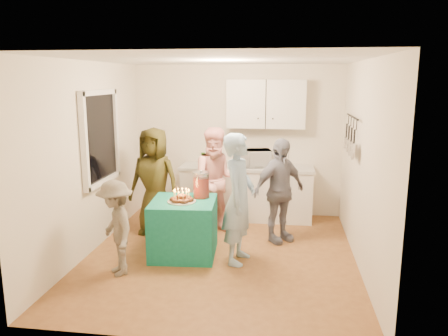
# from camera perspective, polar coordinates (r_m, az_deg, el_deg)

# --- Properties ---
(floor) EXTENTS (4.00, 4.00, 0.00)m
(floor) POSITION_cam_1_polar(r_m,az_deg,el_deg) (6.06, -0.47, -11.38)
(floor) COLOR brown
(floor) RESTS_ON ground
(ceiling) EXTENTS (4.00, 4.00, 0.00)m
(ceiling) POSITION_cam_1_polar(r_m,az_deg,el_deg) (5.58, -0.52, 13.99)
(ceiling) COLOR white
(ceiling) RESTS_ON floor
(back_wall) EXTENTS (3.60, 3.60, 0.00)m
(back_wall) POSITION_cam_1_polar(r_m,az_deg,el_deg) (7.64, 1.73, 3.58)
(back_wall) COLOR silver
(back_wall) RESTS_ON floor
(left_wall) EXTENTS (4.00, 4.00, 0.00)m
(left_wall) POSITION_cam_1_polar(r_m,az_deg,el_deg) (6.20, -17.17, 1.18)
(left_wall) COLOR silver
(left_wall) RESTS_ON floor
(right_wall) EXTENTS (4.00, 4.00, 0.00)m
(right_wall) POSITION_cam_1_polar(r_m,az_deg,el_deg) (5.70, 17.70, 0.26)
(right_wall) COLOR silver
(right_wall) RESTS_ON floor
(window_night) EXTENTS (0.04, 1.00, 1.20)m
(window_night) POSITION_cam_1_polar(r_m,az_deg,el_deg) (6.42, -15.94, 3.85)
(window_night) COLOR black
(window_night) RESTS_ON left_wall
(counter) EXTENTS (2.20, 0.58, 0.86)m
(counter) POSITION_cam_1_polar(r_m,az_deg,el_deg) (7.50, 2.96, -3.37)
(counter) COLOR white
(counter) RESTS_ON floor
(countertop) EXTENTS (2.24, 0.62, 0.05)m
(countertop) POSITION_cam_1_polar(r_m,az_deg,el_deg) (7.39, 3.00, 0.04)
(countertop) COLOR beige
(countertop) RESTS_ON counter
(upper_cabinet) EXTENTS (1.30, 0.30, 0.80)m
(upper_cabinet) POSITION_cam_1_polar(r_m,az_deg,el_deg) (7.39, 5.53, 8.33)
(upper_cabinet) COLOR white
(upper_cabinet) RESTS_ON back_wall
(pot_rack) EXTENTS (0.12, 1.00, 0.60)m
(pot_rack) POSITION_cam_1_polar(r_m,az_deg,el_deg) (6.33, 16.12, 4.19)
(pot_rack) COLOR black
(pot_rack) RESTS_ON right_wall
(microwave) EXTENTS (0.58, 0.45, 0.29)m
(microwave) POSITION_cam_1_polar(r_m,az_deg,el_deg) (7.35, 4.05, 1.29)
(microwave) COLOR white
(microwave) RESTS_ON countertop
(party_table) EXTENTS (0.91, 0.91, 0.76)m
(party_table) POSITION_cam_1_polar(r_m,az_deg,el_deg) (6.01, -5.29, -7.76)
(party_table) COLOR #11755F
(party_table) RESTS_ON floor
(donut_cake) EXTENTS (0.38, 0.38, 0.18)m
(donut_cake) POSITION_cam_1_polar(r_m,az_deg,el_deg) (5.81, -5.56, -3.58)
(donut_cake) COLOR #381C0C
(donut_cake) RESTS_ON party_table
(punch_jar) EXTENTS (0.22, 0.22, 0.34)m
(punch_jar) POSITION_cam_1_polar(r_m,az_deg,el_deg) (5.99, -2.98, -2.29)
(punch_jar) COLOR red
(punch_jar) RESTS_ON party_table
(man_birthday) EXTENTS (0.50, 0.68, 1.70)m
(man_birthday) POSITION_cam_1_polar(r_m,az_deg,el_deg) (5.63, 1.96, -4.04)
(man_birthday) COLOR #99BDDF
(man_birthday) RESTS_ON floor
(woman_back_left) EXTENTS (0.89, 0.66, 1.65)m
(woman_back_left) POSITION_cam_1_polar(r_m,az_deg,el_deg) (6.77, -9.06, -1.71)
(woman_back_left) COLOR #514B17
(woman_back_left) RESTS_ON floor
(woman_back_center) EXTENTS (0.96, 0.85, 1.65)m
(woman_back_center) POSITION_cam_1_polar(r_m,az_deg,el_deg) (6.66, -0.88, -1.77)
(woman_back_center) COLOR #EB7B7D
(woman_back_center) RESTS_ON floor
(woman_back_right) EXTENTS (0.92, 0.88, 1.53)m
(woman_back_right) POSITION_cam_1_polar(r_m,az_deg,el_deg) (6.40, 7.22, -2.95)
(woman_back_right) COLOR black
(woman_back_right) RESTS_ON floor
(child_near_left) EXTENTS (0.81, 0.88, 1.19)m
(child_near_left) POSITION_cam_1_polar(r_m,az_deg,el_deg) (5.49, -13.92, -7.61)
(child_near_left) COLOR #5C5449
(child_near_left) RESTS_ON floor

